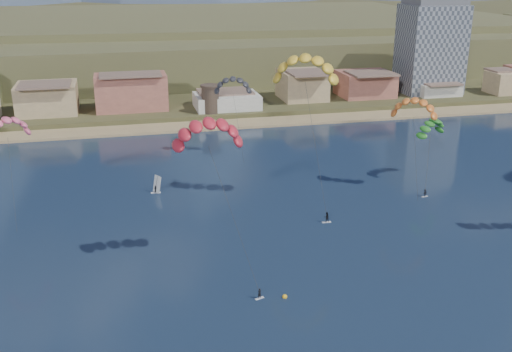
% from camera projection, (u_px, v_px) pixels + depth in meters
% --- Properties ---
extents(ground, '(2400.00, 2400.00, 0.00)m').
position_uv_depth(ground, '(311.00, 325.00, 80.16)').
color(ground, '#0E1C33').
rests_on(ground, ground).
extents(beach, '(2200.00, 12.00, 0.90)m').
position_uv_depth(beach, '(198.00, 126.00, 177.37)').
color(beach, tan).
rests_on(beach, ground).
extents(land, '(2200.00, 900.00, 4.00)m').
position_uv_depth(land, '(133.00, 12.00, 594.17)').
color(land, brown).
rests_on(land, ground).
extents(foothills, '(940.00, 210.00, 18.00)m').
position_uv_depth(foothills, '(207.00, 41.00, 295.36)').
color(foothills, brown).
rests_on(foothills, ground).
extents(town, '(400.00, 24.00, 12.00)m').
position_uv_depth(town, '(57.00, 95.00, 180.83)').
color(town, silver).
rests_on(town, ground).
extents(apartment_tower, '(20.00, 16.00, 32.00)m').
position_uv_depth(apartment_tower, '(431.00, 47.00, 210.10)').
color(apartment_tower, gray).
rests_on(apartment_tower, ground).
extents(watchtower, '(5.82, 5.82, 8.60)m').
position_uv_depth(watchtower, '(210.00, 99.00, 183.76)').
color(watchtower, '#47382D').
rests_on(watchtower, ground).
extents(kitesurfer_red, '(11.32, 14.93, 26.22)m').
position_uv_depth(kitesurfer_red, '(208.00, 128.00, 89.00)').
color(kitesurfer_red, silver).
rests_on(kitesurfer_red, ground).
extents(kitesurfer_yellow, '(14.06, 17.02, 30.80)m').
position_uv_depth(kitesurfer_yellow, '(306.00, 65.00, 113.26)').
color(kitesurfer_yellow, silver).
rests_on(kitesurfer_yellow, ground).
extents(kitesurfer_green, '(11.23, 14.45, 16.40)m').
position_uv_depth(kitesurfer_green, '(431.00, 125.00, 130.98)').
color(kitesurfer_green, silver).
rests_on(kitesurfer_green, ground).
extents(distant_kite_pink, '(9.67, 7.96, 20.89)m').
position_uv_depth(distant_kite_pink, '(6.00, 124.00, 108.44)').
color(distant_kite_pink, '#262626').
rests_on(distant_kite_pink, ground).
extents(distant_kite_dark, '(10.05, 6.74, 21.15)m').
position_uv_depth(distant_kite_dark, '(233.00, 82.00, 145.47)').
color(distant_kite_dark, '#262626').
rests_on(distant_kite_dark, ground).
extents(distant_kite_orange, '(10.26, 8.57, 21.18)m').
position_uv_depth(distant_kite_orange, '(415.00, 104.00, 122.97)').
color(distant_kite_orange, '#262626').
rests_on(distant_kite_orange, ground).
extents(windsurfer, '(2.09, 2.28, 3.66)m').
position_uv_depth(windsurfer, '(156.00, 188.00, 125.95)').
color(windsurfer, silver).
rests_on(windsurfer, ground).
extents(buoy, '(0.72, 0.72, 0.72)m').
position_uv_depth(buoy, '(285.00, 297.00, 86.78)').
color(buoy, yellow).
rests_on(buoy, ground).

